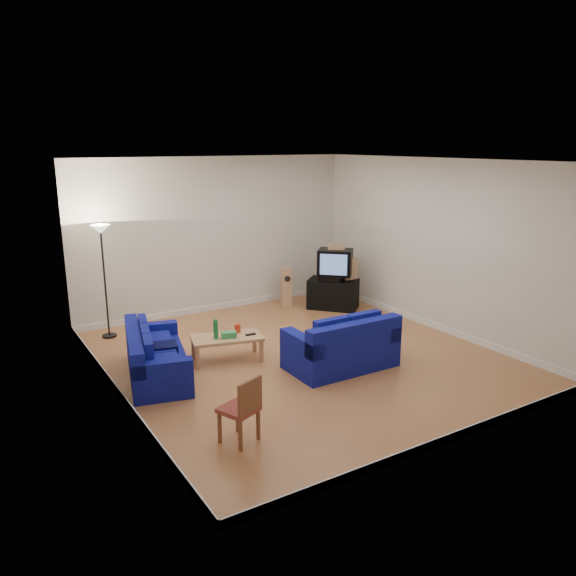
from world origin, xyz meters
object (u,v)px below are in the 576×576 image
sofa_loveseat (343,349)px  television (335,262)px  coffee_table (227,340)px  sofa_three_seat (154,360)px  tv_stand (333,294)px

sofa_loveseat → television: 3.37m
coffee_table → television: television is taller
sofa_loveseat → television: size_ratio=1.96×
sofa_three_seat → television: 4.79m
coffee_table → tv_stand: bearing=25.0°
coffee_table → sofa_three_seat: bearing=-179.5°
television → coffee_table: bearing=-111.6°
television → sofa_loveseat: bearing=-80.0°
sofa_three_seat → tv_stand: sofa_three_seat is taller
sofa_three_seat → tv_stand: size_ratio=2.00×
tv_stand → sofa_loveseat: bearing=-74.6°
sofa_three_seat → coffee_table: 1.24m
sofa_loveseat → tv_stand: 3.31m
coffee_table → tv_stand: 3.57m
tv_stand → television: bearing=-11.2°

